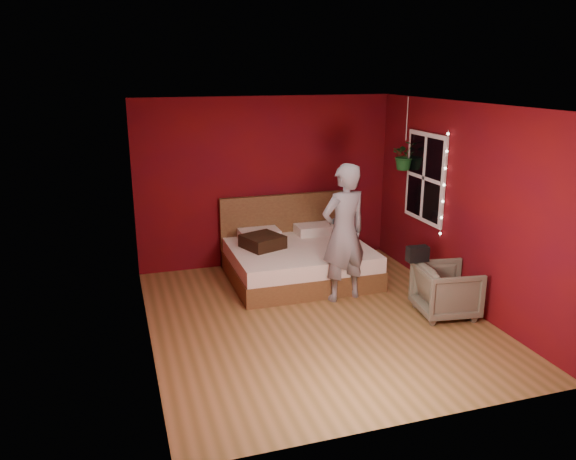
# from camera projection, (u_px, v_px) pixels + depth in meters

# --- Properties ---
(floor) EXTENTS (4.50, 4.50, 0.00)m
(floor) POSITION_uv_depth(u_px,v_px,m) (316.00, 319.00, 6.97)
(floor) COLOR olive
(floor) RESTS_ON ground
(room_walls) EXTENTS (4.04, 4.54, 2.62)m
(room_walls) POSITION_uv_depth(u_px,v_px,m) (317.00, 186.00, 6.50)
(room_walls) COLOR #620B0A
(room_walls) RESTS_ON ground
(window) EXTENTS (0.05, 0.97, 1.27)m
(window) POSITION_uv_depth(u_px,v_px,m) (425.00, 178.00, 7.95)
(window) COLOR white
(window) RESTS_ON room_walls
(fairy_lights) EXTENTS (0.04, 0.04, 1.45)m
(fairy_lights) POSITION_uv_depth(u_px,v_px,m) (444.00, 185.00, 7.46)
(fairy_lights) COLOR silver
(fairy_lights) RESTS_ON room_walls
(bed) EXTENTS (2.00, 1.70, 1.10)m
(bed) POSITION_uv_depth(u_px,v_px,m) (297.00, 259.00, 8.28)
(bed) COLOR brown
(bed) RESTS_ON ground
(person) EXTENTS (0.75, 0.57, 1.84)m
(person) POSITION_uv_depth(u_px,v_px,m) (344.00, 233.00, 7.34)
(person) COLOR slate
(person) RESTS_ON ground
(armchair) EXTENTS (0.80, 0.78, 0.65)m
(armchair) POSITION_uv_depth(u_px,v_px,m) (446.00, 291.00, 7.01)
(armchair) COLOR #686552
(armchair) RESTS_ON ground
(handbag) EXTENTS (0.28, 0.15, 0.19)m
(handbag) POSITION_uv_depth(u_px,v_px,m) (418.00, 254.00, 7.07)
(handbag) COLOR black
(handbag) RESTS_ON armchair
(throw_pillow) EXTENTS (0.66, 0.66, 0.18)m
(throw_pillow) POSITION_uv_depth(u_px,v_px,m) (263.00, 241.00, 8.08)
(throw_pillow) COLOR black
(throw_pillow) RESTS_ON bed
(hanging_plant) EXTENTS (0.47, 0.43, 1.06)m
(hanging_plant) POSITION_uv_depth(u_px,v_px,m) (405.00, 155.00, 8.27)
(hanging_plant) COLOR silver
(hanging_plant) RESTS_ON room_walls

